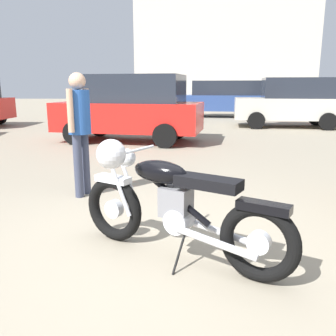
% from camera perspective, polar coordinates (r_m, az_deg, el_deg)
% --- Properties ---
extents(ground_plane, '(80.00, 80.00, 0.00)m').
position_cam_1_polar(ground_plane, '(3.51, -0.28, -11.97)').
color(ground_plane, gray).
extents(vintage_motorcycle, '(1.85, 1.14, 1.07)m').
position_cam_1_polar(vintage_motorcycle, '(3.06, 0.47, -5.90)').
color(vintage_motorcycle, black).
rests_on(vintage_motorcycle, ground_plane).
extents(bystander, '(0.30, 0.44, 1.66)m').
position_cam_1_polar(bystander, '(4.90, -14.09, 7.21)').
color(bystander, '#383D51').
rests_on(bystander, ground_plane).
extents(pale_sedan_back, '(4.14, 2.35, 1.78)m').
position_cam_1_polar(pale_sedan_back, '(9.71, -5.91, 9.63)').
color(pale_sedan_back, black).
rests_on(pale_sedan_back, ground_plane).
extents(dark_sedan_left, '(4.08, 2.20, 1.78)m').
position_cam_1_polar(dark_sedan_left, '(13.93, 19.26, 10.01)').
color(dark_sedan_left, black).
rests_on(dark_sedan_left, ground_plane).
extents(white_estate_far, '(4.87, 2.37, 1.74)m').
position_cam_1_polar(white_estate_far, '(19.32, 22.02, 10.51)').
color(white_estate_far, black).
rests_on(white_estate_far, ground_plane).
extents(blue_hatchback_right, '(4.88, 2.41, 1.74)m').
position_cam_1_polar(blue_hatchback_right, '(17.86, 9.19, 11.15)').
color(blue_hatchback_right, black).
rests_on(blue_hatchback_right, ground_plane).
extents(industrial_building, '(16.73, 14.73, 23.96)m').
position_cam_1_polar(industrial_building, '(38.68, 8.63, 19.30)').
color(industrial_building, beige).
rests_on(industrial_building, ground_plane).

